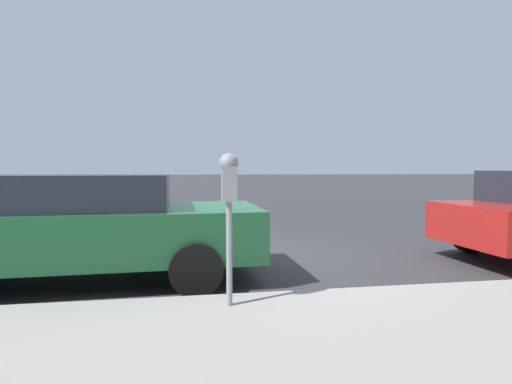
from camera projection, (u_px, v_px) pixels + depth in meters
ground_plane at (245, 260)px, 6.61m from camera, size 220.00×220.00×0.00m
parking_meter at (229, 190)px, 3.93m from camera, size 0.21×0.19×1.52m
car_green at (78, 224)px, 5.33m from camera, size 2.19×4.81×1.44m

